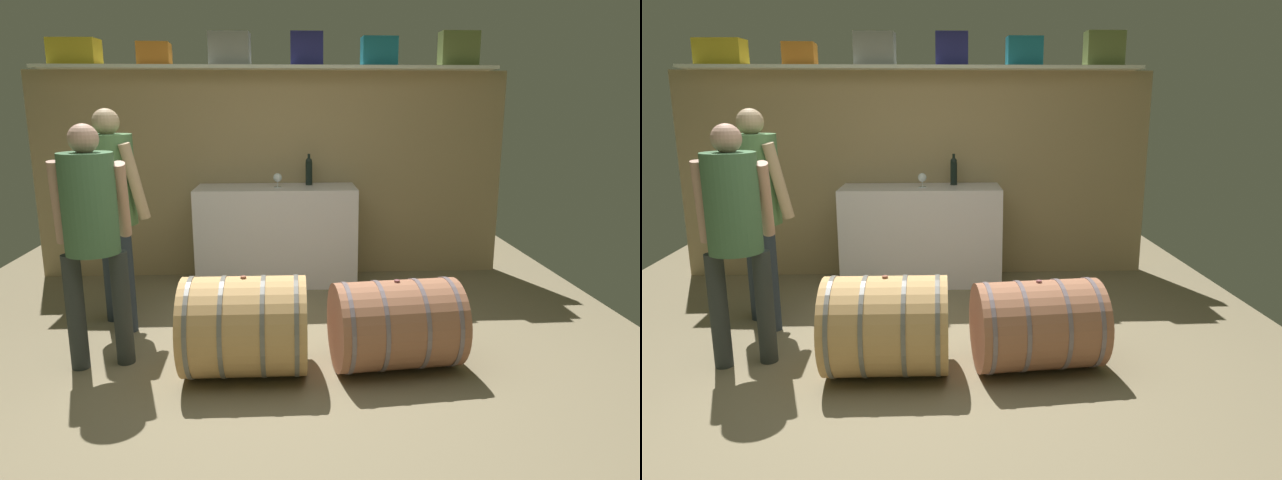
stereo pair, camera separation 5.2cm
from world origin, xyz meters
The scene contains 16 objects.
ground_plane centered at (0.00, 0.62, -0.01)m, with size 5.83×8.16×0.02m, color #7F7255.
back_wall_panel centered at (0.00, 2.48, 1.01)m, with size 4.63×0.10×2.02m, color tan.
high_shelf_board centered at (0.00, 2.33, 2.04)m, with size 4.26×0.40×0.03m, color silver.
toolcase_yellow centered at (-1.77, 2.33, 2.17)m, with size 0.43×0.24×0.23m, color yellow.
toolcase_orange centered at (-1.05, 2.33, 2.15)m, with size 0.29×0.30×0.20m, color orange.
toolcase_grey centered at (-0.36, 2.33, 2.20)m, with size 0.37×0.21×0.30m, color gray.
toolcase_navy centered at (0.35, 2.33, 2.21)m, with size 0.30×0.19×0.30m, color navy.
toolcase_teal centered at (1.03, 2.33, 2.19)m, with size 0.33×0.21×0.26m, color #197189.
toolcase_olive centered at (1.79, 2.33, 2.21)m, with size 0.35×0.19×0.32m, color olive.
work_cabinet centered at (0.05, 2.14, 0.47)m, with size 1.51×0.56×0.94m, color white.
wine_bottle_dark centered at (0.37, 2.26, 1.08)m, with size 0.07×0.07×0.30m.
wine_glass centered at (0.07, 2.11, 1.03)m, with size 0.08×0.08×0.13m.
wine_barrel_near centered at (-0.12, 0.17, 0.33)m, with size 0.78×0.65×0.66m.
wine_barrel_far centered at (0.86, 0.22, 0.30)m, with size 0.87×0.67×0.60m.
winemaker_pouring centered at (-1.08, 0.35, 0.98)m, with size 0.51×0.45×1.59m.
visitor_tasting centered at (-1.15, 1.07, 1.03)m, with size 0.49×0.52×1.68m.
Camera 1 is at (0.18, -3.28, 1.71)m, focal length 32.21 mm.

